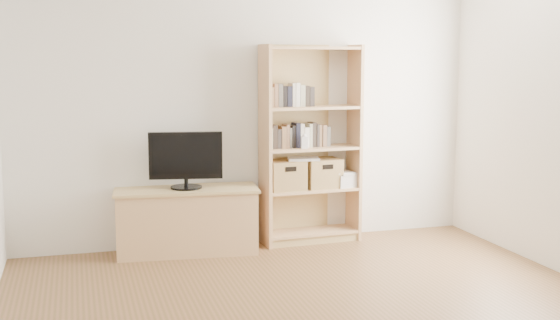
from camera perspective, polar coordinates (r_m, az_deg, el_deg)
name	(u,v)px	position (r m, az deg, el deg)	size (l,w,h in m)	color
back_wall	(249,109)	(6.76, -2.52, 4.15)	(4.50, 0.02, 2.60)	white
tv_stand	(187,222)	(6.55, -7.57, -5.00)	(1.26, 0.47, 0.58)	tan
bookshelf	(311,145)	(6.79, 2.50, 1.26)	(0.96, 0.34, 1.92)	tan
television	(186,160)	(6.45, -7.67, 0.00)	(0.67, 0.05, 0.52)	black
books_row_mid	(310,136)	(6.80, 2.44, 1.95)	(0.75, 0.15, 0.20)	#AEAA8B
books_row_upper	(289,96)	(6.69, 0.76, 5.26)	(0.40, 0.15, 0.21)	#AEAA8B
baby_monitor	(304,143)	(6.65, 1.99, 1.43)	(0.06, 0.04, 0.11)	white
basket_left	(286,175)	(6.74, 0.49, -1.24)	(0.34, 0.28, 0.28)	olive
basket_right	(322,173)	(6.87, 3.41, -1.06)	(0.34, 0.28, 0.28)	olive
laptop	(303,159)	(6.76, 1.92, 0.10)	(0.30, 0.21, 0.02)	white
magazine_stack	(342,180)	(6.96, 5.03, -1.60)	(0.19, 0.27, 0.13)	beige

